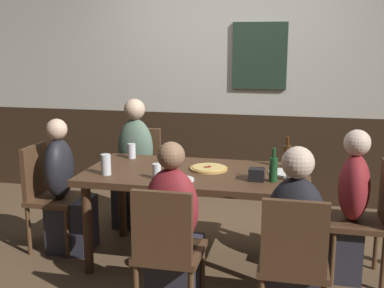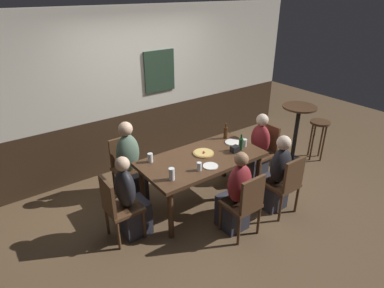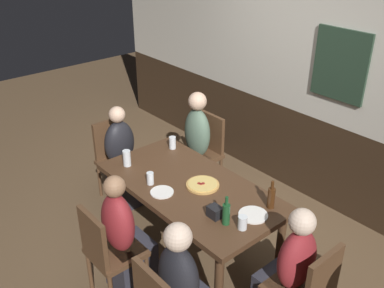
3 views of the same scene
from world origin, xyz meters
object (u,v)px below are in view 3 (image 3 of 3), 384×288
(beer_glass_half, at_px, (242,223))
(condiment_caddy, at_px, (215,212))
(person_head_east, at_px, (288,279))
(person_left_far, at_px, (194,152))
(chair_left_far, at_px, (205,148))
(dining_table, at_px, (190,193))
(plate_white_large, at_px, (253,215))
(chair_mid_near, at_px, (107,250))
(person_head_west, at_px, (124,164))
(beer_bottle_brown, at_px, (271,197))
(tumbler_water, at_px, (150,179))
(chair_head_west, at_px, (115,155))
(plate_white_small, at_px, (162,192))
(beer_bottle_green, at_px, (226,213))
(person_mid_near, at_px, (125,244))
(pizza, at_px, (203,185))
(tumbler_short, at_px, (127,159))
(pint_glass_pale, at_px, (173,143))

(beer_glass_half, xyz_separation_m, condiment_caddy, (-0.24, -0.06, -0.00))
(person_head_east, relative_size, person_left_far, 0.93)
(chair_left_far, bearing_deg, condiment_caddy, -39.39)
(dining_table, distance_m, plate_white_large, 0.67)
(chair_mid_near, xyz_separation_m, person_head_west, (-1.10, 0.85, -0.04))
(chair_mid_near, height_order, beer_bottle_brown, beer_bottle_brown)
(chair_mid_near, distance_m, person_left_far, 1.72)
(tumbler_water, height_order, condiment_caddy, tumbler_water)
(chair_left_far, bearing_deg, person_head_west, -112.51)
(chair_head_west, height_order, plate_white_small, chair_head_west)
(person_head_west, distance_m, tumbler_water, 0.96)
(dining_table, xyz_separation_m, beer_bottle_green, (0.58, -0.14, 0.18))
(person_mid_near, height_order, tumbler_water, person_mid_near)
(plate_white_small, bearing_deg, dining_table, 76.29)
(beer_glass_half, relative_size, beer_bottle_brown, 0.44)
(chair_head_west, bearing_deg, dining_table, 0.00)
(person_left_far, xyz_separation_m, pizza, (0.83, -0.62, 0.24))
(beer_bottle_brown, bearing_deg, beer_glass_half, -83.98)
(person_head_west, distance_m, pizza, 1.22)
(beer_glass_half, bearing_deg, condiment_caddy, -166.70)
(person_mid_near, height_order, condiment_caddy, person_mid_near)
(person_mid_near, relative_size, pizza, 3.87)
(tumbler_short, distance_m, beer_bottle_brown, 1.40)
(beer_bottle_brown, bearing_deg, plate_white_large, -94.79)
(pint_glass_pale, bearing_deg, pizza, -17.91)
(beer_bottle_brown, xyz_separation_m, plate_white_large, (-0.02, -0.19, -0.09))
(beer_bottle_brown, relative_size, plate_white_small, 1.23)
(chair_head_west, xyz_separation_m, plate_white_large, (1.92, 0.09, 0.25))
(person_head_east, relative_size, tumbler_short, 7.17)
(condiment_caddy, bearing_deg, chair_left_far, 140.61)
(person_head_west, height_order, person_mid_near, person_mid_near)
(chair_mid_near, distance_m, condiment_caddy, 0.90)
(person_head_west, xyz_separation_m, pint_glass_pale, (0.47, 0.30, 0.33))
(dining_table, distance_m, person_head_east, 1.12)
(tumbler_water, bearing_deg, beer_bottle_green, 7.56)
(dining_table, distance_m, chair_head_west, 1.28)
(dining_table, xyz_separation_m, beer_bottle_brown, (0.67, 0.28, 0.18))
(chair_mid_near, relative_size, pizza, 3.03)
(chair_left_far, height_order, plate_white_small, chair_left_far)
(tumbler_short, relative_size, condiment_caddy, 1.41)
(pizza, bearing_deg, condiment_caddy, -29.54)
(chair_left_far, distance_m, beer_bottle_brown, 1.57)
(person_head_east, distance_m, pint_glass_pale, 1.79)
(chair_mid_near, height_order, person_mid_near, person_mid_near)
(beer_bottle_green, bearing_deg, plate_white_small, -169.67)
(person_head_east, distance_m, condiment_caddy, 0.73)
(person_left_far, height_order, beer_glass_half, person_left_far)
(person_head_west, xyz_separation_m, person_head_east, (2.21, 0.00, 0.00))
(person_head_west, distance_m, beer_bottle_brown, 1.83)
(pizza, xyz_separation_m, pint_glass_pale, (-0.71, 0.23, 0.04))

